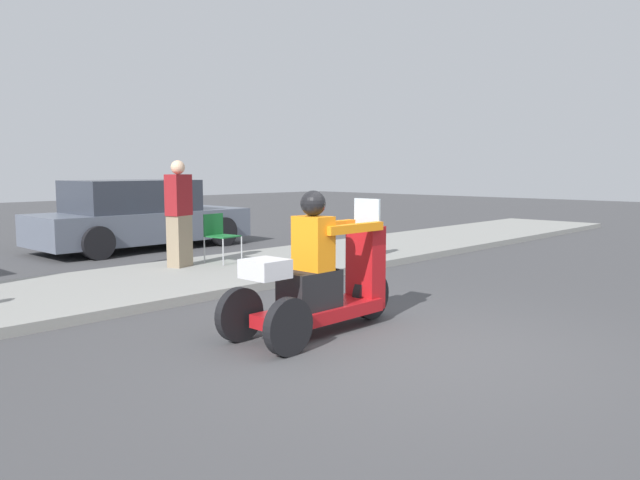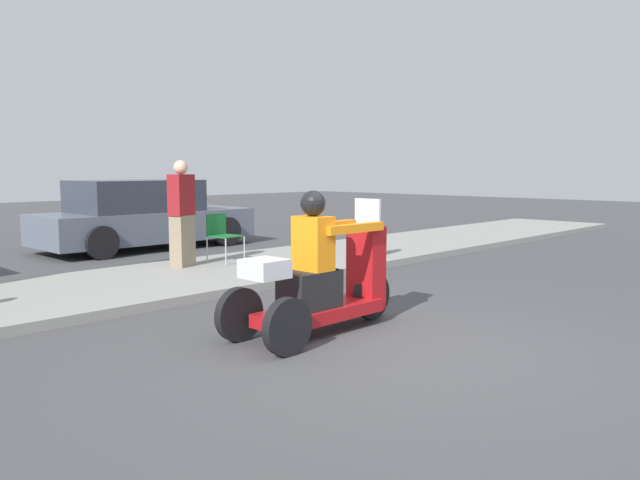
{
  "view_description": "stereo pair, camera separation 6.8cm",
  "coord_description": "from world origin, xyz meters",
  "px_view_note": "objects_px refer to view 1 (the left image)",
  "views": [
    {
      "loc": [
        -4.72,
        -3.29,
        1.7
      ],
      "look_at": [
        -0.12,
        1.08,
        0.97
      ],
      "focal_mm": 35.0,
      "sensor_mm": 36.0,
      "label": 1
    },
    {
      "loc": [
        -4.67,
        -3.33,
        1.7
      ],
      "look_at": [
        -0.12,
        1.08,
        0.97
      ],
      "focal_mm": 35.0,
      "sensor_mm": 36.0,
      "label": 2
    }
  ],
  "objects_px": {
    "spectator_mid_group": "(179,216)",
    "spectator_with_child": "(369,231)",
    "folding_chair_set_back": "(219,233)",
    "parked_car_lot_right": "(139,216)",
    "motorcycle_trike": "(321,282)"
  },
  "relations": [
    {
      "from": "motorcycle_trike",
      "to": "parked_car_lot_right",
      "type": "relative_size",
      "value": 0.48
    },
    {
      "from": "parked_car_lot_right",
      "to": "folding_chair_set_back",
      "type": "bearing_deg",
      "value": -98.33
    },
    {
      "from": "folding_chair_set_back",
      "to": "parked_car_lot_right",
      "type": "height_order",
      "value": "parked_car_lot_right"
    },
    {
      "from": "spectator_mid_group",
      "to": "parked_car_lot_right",
      "type": "relative_size",
      "value": 0.38
    },
    {
      "from": "spectator_with_child",
      "to": "folding_chair_set_back",
      "type": "relative_size",
      "value": 1.17
    },
    {
      "from": "folding_chair_set_back",
      "to": "parked_car_lot_right",
      "type": "relative_size",
      "value": 0.18
    },
    {
      "from": "spectator_with_child",
      "to": "parked_car_lot_right",
      "type": "distance_m",
      "value": 5.18
    },
    {
      "from": "motorcycle_trike",
      "to": "spectator_mid_group",
      "type": "height_order",
      "value": "spectator_mid_group"
    },
    {
      "from": "motorcycle_trike",
      "to": "spectator_with_child",
      "type": "bearing_deg",
      "value": 33.07
    },
    {
      "from": "spectator_mid_group",
      "to": "parked_car_lot_right",
      "type": "bearing_deg",
      "value": 69.86
    },
    {
      "from": "spectator_mid_group",
      "to": "motorcycle_trike",
      "type": "bearing_deg",
      "value": -104.5
    },
    {
      "from": "spectator_mid_group",
      "to": "spectator_with_child",
      "type": "distance_m",
      "value": 3.37
    },
    {
      "from": "spectator_mid_group",
      "to": "spectator_with_child",
      "type": "relative_size",
      "value": 1.78
    },
    {
      "from": "spectator_mid_group",
      "to": "spectator_with_child",
      "type": "bearing_deg",
      "value": -27.14
    },
    {
      "from": "folding_chair_set_back",
      "to": "parked_car_lot_right",
      "type": "bearing_deg",
      "value": 81.67
    }
  ]
}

